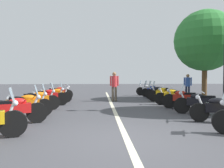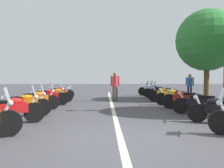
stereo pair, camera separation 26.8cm
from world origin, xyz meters
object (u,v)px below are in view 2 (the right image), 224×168
(motorcycle_left_row_1, at_px, (10,109))
(motorcycle_right_row_6, at_px, (162,92))
(motorcycle_left_row_3, at_px, (36,100))
(motorcycle_right_row_1, at_px, (221,109))
(motorcycle_left_row_2, at_px, (23,104))
(roadside_tree_1, at_px, (207,40))
(bystander_0, at_px, (115,84))
(motorcycle_right_row_7, at_px, (156,91))
(motorcycle_right_row_4, at_px, (175,97))
(motorcycle_right_row_8, at_px, (151,90))
(motorcycle_left_row_5, at_px, (55,95))
(motorcycle_left_row_4, at_px, (47,96))
(bystander_1, at_px, (190,84))
(motorcycle_left_row_6, at_px, (59,93))
(motorcycle_right_row_5, at_px, (166,94))
(motorcycle_right_row_2, at_px, (201,103))
(motorcycle_right_row_3, at_px, (184,99))

(motorcycle_left_row_1, relative_size, motorcycle_right_row_6, 1.00)
(motorcycle_left_row_3, xyz_separation_m, motorcycle_right_row_1, (-2.82, -6.68, -0.02))
(motorcycle_left_row_1, relative_size, motorcycle_left_row_2, 1.01)
(motorcycle_right_row_1, xyz_separation_m, roadside_tree_1, (6.76, -2.80, 3.33))
(motorcycle_left_row_2, bearing_deg, bystander_0, 32.43)
(bystander_0, relative_size, roadside_tree_1, 0.31)
(motorcycle_right_row_7, bearing_deg, motorcycle_right_row_4, 113.82)
(motorcycle_right_row_4, bearing_deg, motorcycle_right_row_1, 108.11)
(motorcycle_left_row_1, distance_m, motorcycle_left_row_3, 2.73)
(motorcycle_left_row_1, distance_m, motorcycle_right_row_7, 10.89)
(bystander_0, bearing_deg, motorcycle_right_row_8, 138.33)
(motorcycle_left_row_5, height_order, bystander_0, bystander_0)
(motorcycle_left_row_4, height_order, motorcycle_right_row_8, motorcycle_left_row_4)
(motorcycle_left_row_2, distance_m, bystander_1, 10.86)
(motorcycle_left_row_1, xyz_separation_m, motorcycle_left_row_5, (5.63, -0.08, -0.02))
(roadside_tree_1, bearing_deg, motorcycle_left_row_2, 119.94)
(motorcycle_left_row_2, relative_size, bystander_0, 1.15)
(motorcycle_left_row_5, xyz_separation_m, bystander_0, (0.47, -3.47, 0.60))
(motorcycle_left_row_3, relative_size, motorcycle_right_row_8, 0.99)
(motorcycle_left_row_6, bearing_deg, motorcycle_right_row_8, -1.67)
(motorcycle_left_row_1, relative_size, motorcycle_right_row_1, 1.03)
(motorcycle_right_row_5, relative_size, bystander_0, 1.11)
(motorcycle_right_row_7, relative_size, motorcycle_right_row_8, 0.93)
(motorcycle_right_row_4, bearing_deg, motorcycle_left_row_1, 50.23)
(motorcycle_right_row_2, bearing_deg, motorcycle_left_row_3, 10.24)
(roadside_tree_1, bearing_deg, motorcycle_right_row_2, 152.33)
(motorcycle_left_row_2, relative_size, motorcycle_right_row_5, 1.04)
(motorcycle_left_row_1, bearing_deg, motorcycle_right_row_2, -8.31)
(motorcycle_right_row_4, distance_m, bystander_0, 3.61)
(motorcycle_right_row_8, xyz_separation_m, roadside_tree_1, (-3.27, -2.84, 3.30))
(motorcycle_right_row_7, bearing_deg, motorcycle_left_row_3, 66.25)
(motorcycle_right_row_5, distance_m, bystander_0, 3.03)
(motorcycle_left_row_5, xyz_separation_m, motorcycle_right_row_1, (-5.72, -6.52, 0.00))
(motorcycle_right_row_1, bearing_deg, motorcycle_left_row_1, 16.58)
(motorcycle_left_row_6, height_order, motorcycle_right_row_7, motorcycle_right_row_7)
(motorcycle_left_row_3, xyz_separation_m, motorcycle_right_row_8, (7.22, -6.64, 0.00))
(motorcycle_right_row_4, bearing_deg, motorcycle_left_row_5, 5.09)
(motorcycle_left_row_1, xyz_separation_m, roadside_tree_1, (6.67, -9.39, 3.31))
(motorcycle_right_row_2, bearing_deg, motorcycle_left_row_1, 33.31)
(bystander_1, bearing_deg, motorcycle_left_row_3, 139.75)
(motorcycle_left_row_1, distance_m, motorcycle_right_row_3, 7.15)
(bystander_0, bearing_deg, motorcycle_left_row_3, -50.74)
(motorcycle_left_row_6, height_order, bystander_1, bystander_1)
(motorcycle_right_row_4, distance_m, roadside_tree_1, 5.02)
(motorcycle_left_row_3, relative_size, motorcycle_right_row_5, 1.02)
(motorcycle_left_row_4, relative_size, motorcycle_right_row_5, 1.11)
(motorcycle_right_row_2, bearing_deg, motorcycle_right_row_1, 109.17)
(motorcycle_left_row_5, bearing_deg, roadside_tree_1, -9.51)
(motorcycle_right_row_7, xyz_separation_m, bystander_0, (-2.53, 3.09, 0.58))
(motorcycle_right_row_5, relative_size, motorcycle_right_row_7, 1.04)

